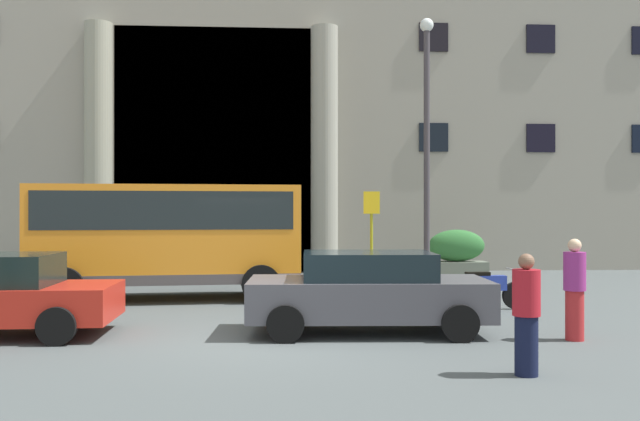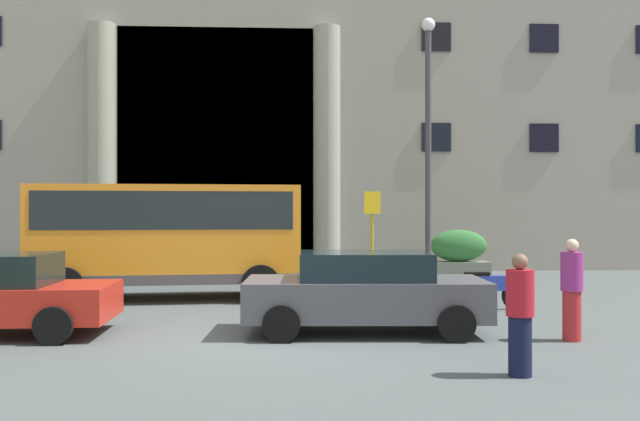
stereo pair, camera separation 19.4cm
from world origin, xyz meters
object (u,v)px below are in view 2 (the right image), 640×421
Objects in this scene: bus_stop_sign at (372,229)px; motorcycle_far_end at (483,289)px; pedestrian_man_red_shirt at (572,290)px; parked_coupe_end at (365,291)px; orange_minibus at (168,232)px; hedge_planter_far_west at (459,255)px; pedestrian_woman_dark_dress at (520,315)px; hedge_planter_west at (243,258)px; lamppost_plaza_centre at (428,130)px.

motorcycle_far_end is at bearing -62.53° from bus_stop_sign.
pedestrian_man_red_shirt reaches higher than motorcycle_far_end.
orange_minibus is at bearing 133.74° from parked_coupe_end.
hedge_planter_far_west is 13.09m from pedestrian_woman_dark_dress.
bus_stop_sign is 1.59× the size of pedestrian_man_red_shirt.
pedestrian_woman_dark_dress is at bearing -71.65° from hedge_planter_west.
lamppost_plaza_centre reaches higher than motorcycle_far_end.
lamppost_plaza_centre is (2.79, 7.91, 3.80)m from parked_coupe_end.
motorcycle_far_end is at bearing -62.48° from pedestrian_man_red_shirt.
motorcycle_far_end is at bearing -22.44° from orange_minibus.
lamppost_plaza_centre is at bearing 18.30° from orange_minibus.
lamppost_plaza_centre reaches higher than orange_minibus.
pedestrian_man_red_shirt is at bearing -85.94° from motorcycle_far_end.
lamppost_plaza_centre is at bearing -65.95° from pedestrian_man_red_shirt.
hedge_planter_far_west is 10.40m from parked_coupe_end.
hedge_planter_far_west is 4.32m from lamppost_plaza_centre.
hedge_planter_west is 0.92× the size of motorcycle_far_end.
pedestrian_woman_dark_dress is (0.68, -9.68, -0.86)m from bus_stop_sign.
lamppost_plaza_centre is (7.03, 3.04, 2.88)m from orange_minibus.
pedestrian_woman_dark_dress is 0.20× the size of lamppost_plaza_centre.
pedestrian_man_red_shirt is at bearing -94.32° from hedge_planter_far_west.
orange_minibus is at bearing 32.74° from pedestrian_woman_dark_dress.
orange_minibus is 3.26× the size of motorcycle_far_end.
parked_coupe_end is (-4.11, -9.55, -0.02)m from hedge_planter_far_west.
hedge_planter_west is at bearing 125.37° from motorcycle_far_end.
pedestrian_man_red_shirt is (2.37, -7.33, -0.80)m from bus_stop_sign.
lamppost_plaza_centre reaches higher than hedge_planter_west.
bus_stop_sign is (5.18, 1.51, 0.01)m from orange_minibus.
parked_coupe_end is at bearing 4.72° from pedestrian_man_red_shirt.
hedge_planter_far_west is 1.19× the size of pedestrian_woman_dark_dress.
hedge_planter_west is (1.53, 4.89, -0.97)m from orange_minibus.
hedge_planter_far_west is at bearing 69.44° from parked_coupe_end.
motorcycle_far_end is (1.94, -3.73, -1.20)m from bus_stop_sign.
orange_minibus reaches higher than pedestrian_woman_dark_dress.
parked_coupe_end reaches higher than motorcycle_far_end.
pedestrian_woman_dark_dress is 11.88m from lamppost_plaza_centre.
orange_minibus is 4.04× the size of pedestrian_woman_dark_dress.
orange_minibus is 7.55m from motorcycle_far_end.
parked_coupe_end is at bearing 23.36° from pedestrian_woman_dark_dress.
bus_stop_sign is 3.75m from lamppost_plaza_centre.
motorcycle_far_end is 6.10m from pedestrian_woman_dark_dress.
lamppost_plaza_centre is (1.16, 11.22, 3.73)m from pedestrian_woman_dark_dress.
orange_minibus is 0.82× the size of lamppost_plaza_centre.
orange_minibus is 1.50× the size of parked_coupe_end.
orange_minibus reaches higher than hedge_planter_west.
hedge_planter_west is at bearing 137.17° from bus_stop_sign.
motorcycle_far_end is at bearing -51.83° from hedge_planter_west.
pedestrian_man_red_shirt is (-0.79, -10.50, 0.10)m from hedge_planter_far_west.
parked_coupe_end is (4.23, -4.87, -0.91)m from orange_minibus.
parked_coupe_end is at bearing -113.30° from hedge_planter_far_west.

